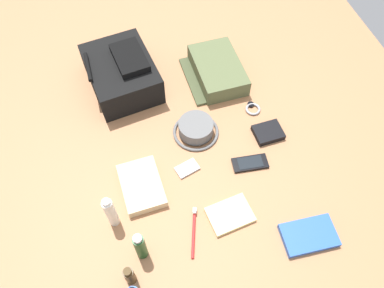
{
  "coord_description": "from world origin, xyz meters",
  "views": [
    {
      "loc": [
        -0.74,
        0.21,
        1.26
      ],
      "look_at": [
        0.0,
        0.0,
        0.04
      ],
      "focal_mm": 35.83,
      "sensor_mm": 36.0,
      "label": 1
    }
  ],
  "objects": [
    {
      "name": "media_player",
      "position": [
        -0.08,
        0.04,
        0.01
      ],
      "size": [
        0.07,
        0.09,
        0.01
      ],
      "color": "#B7B7BC",
      "rests_on": "ground_plane"
    },
    {
      "name": "toothbrush",
      "position": [
        -0.31,
        0.08,
        0.01
      ],
      "size": [
        0.17,
        0.07,
        0.02
      ],
      "color": "red",
      "rests_on": "ground_plane"
    },
    {
      "name": "wristwatch",
      "position": [
        0.12,
        -0.29,
        0.01
      ],
      "size": [
        0.07,
        0.06,
        0.01
      ],
      "color": "#99999E",
      "rests_on": "ground_plane"
    },
    {
      "name": "cell_phone",
      "position": [
        -0.12,
        -0.19,
        0.01
      ],
      "size": [
        0.07,
        0.14,
        0.01
      ],
      "color": "black",
      "rests_on": "ground_plane"
    },
    {
      "name": "bucket_hat",
      "position": [
        0.07,
        -0.04,
        0.03
      ],
      "size": [
        0.18,
        0.18,
        0.06
      ],
      "color": "slate",
      "rests_on": "ground_plane"
    },
    {
      "name": "paperback_novel",
      "position": [
        -0.44,
        -0.28,
        0.01
      ],
      "size": [
        0.12,
        0.19,
        0.02
      ],
      "color": "blue",
      "rests_on": "ground_plane"
    },
    {
      "name": "folded_towel",
      "position": [
        -0.11,
        0.22,
        0.02
      ],
      "size": [
        0.21,
        0.15,
        0.04
      ],
      "primitive_type": "cube",
      "rotation": [
        0.0,
        0.0,
        0.04
      ],
      "color": "beige",
      "rests_on": "ground_plane"
    },
    {
      "name": "toiletry_pouch",
      "position": [
        0.33,
        -0.21,
        0.04
      ],
      "size": [
        0.29,
        0.23,
        0.08
      ],
      "color": "#56603D",
      "rests_on": "ground_plane"
    },
    {
      "name": "cologne_bottle",
      "position": [
        -0.41,
        0.32,
        0.05
      ],
      "size": [
        0.03,
        0.03,
        0.11
      ],
      "color": "#473319",
      "rests_on": "ground_plane"
    },
    {
      "name": "shampoo_bottle",
      "position": [
        -0.34,
        0.27,
        0.08
      ],
      "size": [
        0.04,
        0.04,
        0.16
      ],
      "color": "#19471E",
      "rests_on": "ground_plane"
    },
    {
      "name": "toothpaste_tube",
      "position": [
        -0.21,
        0.34,
        0.08
      ],
      "size": [
        0.03,
        0.03,
        0.17
      ],
      "color": "white",
      "rests_on": "ground_plane"
    },
    {
      "name": "wallet",
      "position": [
        -0.02,
        -0.31,
        0.01
      ],
      "size": [
        0.09,
        0.11,
        0.02
      ],
      "primitive_type": "cube",
      "rotation": [
        0.0,
        0.0,
        0.03
      ],
      "color": "black",
      "rests_on": "ground_plane"
    },
    {
      "name": "backpack",
      "position": [
        0.4,
        0.19,
        0.07
      ],
      "size": [
        0.37,
        0.3,
        0.16
      ],
      "color": "black",
      "rests_on": "ground_plane"
    },
    {
      "name": "ground_plane",
      "position": [
        0.0,
        0.0,
        -0.01
      ],
      "size": [
        2.64,
        2.02,
        0.02
      ],
      "primitive_type": "cube",
      "color": "#A56F48",
      "rests_on": "ground"
    },
    {
      "name": "notepad",
      "position": [
        -0.3,
        -0.05,
        0.01
      ],
      "size": [
        0.13,
        0.16,
        0.02
      ],
      "primitive_type": "cube",
      "rotation": [
        0.0,
        0.0,
        0.12
      ],
      "color": "beige",
      "rests_on": "ground_plane"
    }
  ]
}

